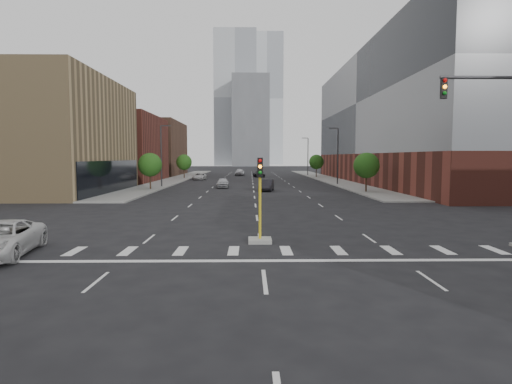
{
  "coord_description": "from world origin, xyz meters",
  "views": [
    {
      "loc": [
        -0.53,
        -12.98,
        4.43
      ],
      "look_at": [
        -0.18,
        10.62,
        2.5
      ],
      "focal_mm": 30.0,
      "sensor_mm": 36.0,
      "label": 1
    }
  ],
  "objects_px": {
    "car_near_left": "(223,183)",
    "parked_minivan": "(0,239)",
    "car_mid_right": "(267,185)",
    "median_traffic_signal": "(260,224)",
    "car_distant": "(240,172)",
    "car_far_left": "(199,176)",
    "car_deep_right": "(259,174)"
  },
  "relations": [
    {
      "from": "car_near_left",
      "to": "parked_minivan",
      "type": "height_order",
      "value": "parked_minivan"
    },
    {
      "from": "car_near_left",
      "to": "parked_minivan",
      "type": "bearing_deg",
      "value": -100.74
    },
    {
      "from": "car_near_left",
      "to": "parked_minivan",
      "type": "distance_m",
      "value": 43.44
    },
    {
      "from": "car_far_left",
      "to": "car_deep_right",
      "type": "bearing_deg",
      "value": 46.97
    },
    {
      "from": "car_near_left",
      "to": "car_mid_right",
      "type": "height_order",
      "value": "car_mid_right"
    },
    {
      "from": "car_distant",
      "to": "parked_minivan",
      "type": "xyz_separation_m",
      "value": [
        -8.8,
        -84.2,
        -0.07
      ]
    },
    {
      "from": "car_near_left",
      "to": "car_deep_right",
      "type": "height_order",
      "value": "car_deep_right"
    },
    {
      "from": "median_traffic_signal",
      "to": "parked_minivan",
      "type": "bearing_deg",
      "value": -165.77
    },
    {
      "from": "median_traffic_signal",
      "to": "car_near_left",
      "type": "bearing_deg",
      "value": 96.32
    },
    {
      "from": "median_traffic_signal",
      "to": "car_far_left",
      "type": "bearing_deg",
      "value": 99.55
    },
    {
      "from": "parked_minivan",
      "to": "car_near_left",
      "type": "bearing_deg",
      "value": 71.76
    },
    {
      "from": "median_traffic_signal",
      "to": "car_mid_right",
      "type": "relative_size",
      "value": 0.94
    },
    {
      "from": "car_near_left",
      "to": "parked_minivan",
      "type": "relative_size",
      "value": 0.75
    },
    {
      "from": "car_near_left",
      "to": "car_mid_right",
      "type": "relative_size",
      "value": 0.91
    },
    {
      "from": "car_mid_right",
      "to": "median_traffic_signal",
      "type": "bearing_deg",
      "value": -84.24
    },
    {
      "from": "car_near_left",
      "to": "car_mid_right",
      "type": "xyz_separation_m",
      "value": [
        6.1,
        -5.79,
        0.05
      ]
    },
    {
      "from": "car_near_left",
      "to": "car_far_left",
      "type": "distance_m",
      "value": 22.72
    },
    {
      "from": "median_traffic_signal",
      "to": "car_distant",
      "type": "height_order",
      "value": "median_traffic_signal"
    },
    {
      "from": "car_mid_right",
      "to": "car_distant",
      "type": "relative_size",
      "value": 0.93
    },
    {
      "from": "car_near_left",
      "to": "car_distant",
      "type": "bearing_deg",
      "value": 86.83
    },
    {
      "from": "median_traffic_signal",
      "to": "car_distant",
      "type": "xyz_separation_m",
      "value": [
        -2.9,
        81.24,
        -0.12
      ]
    },
    {
      "from": "car_far_left",
      "to": "car_deep_right",
      "type": "xyz_separation_m",
      "value": [
        11.89,
        11.23,
        0.06
      ]
    },
    {
      "from": "median_traffic_signal",
      "to": "car_deep_right",
      "type": "height_order",
      "value": "median_traffic_signal"
    },
    {
      "from": "car_distant",
      "to": "parked_minivan",
      "type": "relative_size",
      "value": 0.89
    },
    {
      "from": "car_mid_right",
      "to": "car_deep_right",
      "type": "xyz_separation_m",
      "value": [
        -0.19,
        38.93,
        -0.04
      ]
    },
    {
      "from": "car_deep_right",
      "to": "parked_minivan",
      "type": "xyz_separation_m",
      "value": [
        -13.2,
        -75.97,
        0.05
      ]
    },
    {
      "from": "car_near_left",
      "to": "car_distant",
      "type": "height_order",
      "value": "car_distant"
    },
    {
      "from": "car_near_left",
      "to": "car_mid_right",
      "type": "distance_m",
      "value": 8.41
    },
    {
      "from": "median_traffic_signal",
      "to": "car_near_left",
      "type": "distance_m",
      "value": 40.1
    },
    {
      "from": "car_distant",
      "to": "car_far_left",
      "type": "bearing_deg",
      "value": -106.96
    },
    {
      "from": "median_traffic_signal",
      "to": "car_near_left",
      "type": "relative_size",
      "value": 1.04
    },
    {
      "from": "car_near_left",
      "to": "car_distant",
      "type": "distance_m",
      "value": 41.41
    }
  ]
}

